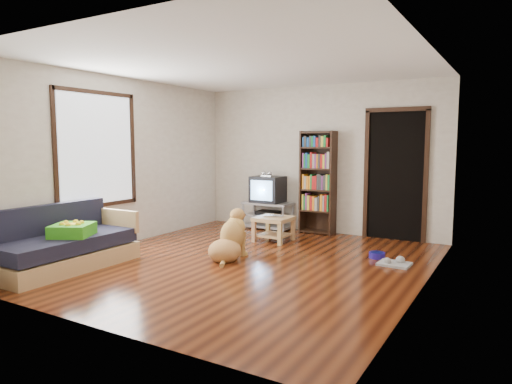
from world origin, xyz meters
The scene contains 18 objects.
ground centered at (0.00, 0.00, 0.00)m, with size 5.00×5.00×0.00m, color #5F2810.
ceiling centered at (0.00, 0.00, 2.60)m, with size 5.00×5.00×0.00m, color white.
wall_back centered at (0.00, 2.50, 1.30)m, with size 4.50×4.50×0.00m, color beige.
wall_front centered at (0.00, -2.50, 1.30)m, with size 4.50×4.50×0.00m, color beige.
wall_left centered at (-2.25, 0.00, 1.30)m, with size 5.00×5.00×0.00m, color beige.
wall_right centered at (2.25, 0.00, 1.30)m, with size 5.00×5.00×0.00m, color beige.
green_cushion centered at (-1.75, -1.35, 0.50)m, with size 0.46×0.46×0.15m, color green.
laptop centered at (-0.31, 1.34, 0.41)m, with size 0.33×0.21×0.03m, color silver.
dog_bowl centered at (1.45, 1.13, 0.04)m, with size 0.22×0.22×0.08m, color navy.
grey_rag centered at (1.75, 0.88, 0.01)m, with size 0.40×0.32×0.03m, color #9A9A9A.
window centered at (-2.23, -0.50, 1.50)m, with size 0.03×1.46×1.70m.
doorway centered at (1.35, 2.48, 1.12)m, with size 1.03×0.05×2.19m.
tv_stand centered at (-0.90, 2.25, 0.27)m, with size 0.90×0.45×0.50m.
crt_tv centered at (-0.90, 2.27, 0.74)m, with size 0.55×0.52×0.58m.
bookshelf centered at (0.05, 2.34, 1.00)m, with size 0.60×0.30×1.80m.
sofa centered at (-1.87, -1.38, 0.26)m, with size 0.80×1.80×0.80m.
coffee_table centered at (-0.31, 1.37, 0.28)m, with size 0.55×0.55×0.40m.
dog centered at (-0.29, 0.06, 0.26)m, with size 0.45×0.86×0.71m.
Camera 1 is at (3.13, -5.09, 1.61)m, focal length 32.00 mm.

